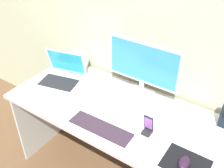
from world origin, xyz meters
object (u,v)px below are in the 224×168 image
at_px(laptop, 62,76).
at_px(mouse, 184,163).
at_px(monitor, 143,66).
at_px(keyboard_external, 101,128).
at_px(phone_in_dock, 148,127).
at_px(fishbowl, 78,60).

height_order(laptop, mouse, laptop).
xyz_separation_m(monitor, keyboard_external, (-0.03, -0.47, -0.23)).
bearing_deg(phone_in_dock, monitor, 124.28).
distance_m(laptop, mouse, 1.14).
xyz_separation_m(laptop, fishbowl, (-0.01, 0.21, 0.04)).
relative_size(laptop, mouse, 3.81).
bearing_deg(laptop, keyboard_external, -24.97).
bearing_deg(monitor, laptop, -161.08).
distance_m(monitor, laptop, 0.67).
height_order(laptop, fishbowl, laptop).
xyz_separation_m(fishbowl, mouse, (1.12, -0.45, -0.07)).
bearing_deg(laptop, monitor, 18.92).
relative_size(fishbowl, keyboard_external, 0.44).
xyz_separation_m(laptop, phone_in_dock, (0.84, -0.14, 0.00)).
xyz_separation_m(keyboard_external, phone_in_dock, (0.26, 0.13, 0.04)).
distance_m(monitor, fishbowl, 0.63).
bearing_deg(fishbowl, mouse, -21.90).
relative_size(mouse, phone_in_dock, 0.72).
height_order(keyboard_external, phone_in_dock, phone_in_dock).
height_order(laptop, phone_in_dock, laptop).
height_order(fishbowl, keyboard_external, fishbowl).
distance_m(keyboard_external, mouse, 0.55).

